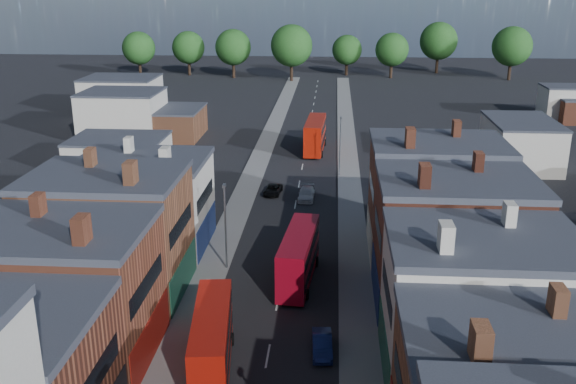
# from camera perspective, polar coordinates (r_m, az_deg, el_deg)

# --- Properties ---
(pavement_west) EXTENTS (3.00, 200.00, 0.12)m
(pavement_west) POSITION_cam_1_polar(r_m,az_deg,el_deg) (77.92, -4.02, -0.48)
(pavement_west) COLOR gray
(pavement_west) RESTS_ON ground
(pavement_east) EXTENTS (3.00, 200.00, 0.12)m
(pavement_east) POSITION_cam_1_polar(r_m,az_deg,el_deg) (77.21, 5.57, -0.71)
(pavement_east) COLOR gray
(pavement_east) RESTS_ON ground
(lamp_post_2) EXTENTS (0.25, 0.70, 8.12)m
(lamp_post_2) POSITION_cam_1_polar(r_m,az_deg,el_deg) (57.58, -5.60, -2.57)
(lamp_post_2) COLOR slate
(lamp_post_2) RESTS_ON ground
(lamp_post_3) EXTENTS (0.25, 0.70, 8.12)m
(lamp_post_3) POSITION_cam_1_polar(r_m,az_deg,el_deg) (85.47, 4.66, 4.45)
(lamp_post_3) COLOR slate
(lamp_post_3) RESTS_ON ground
(bus_0) EXTENTS (3.49, 10.35, 4.38)m
(bus_0) POSITION_cam_1_polar(r_m,az_deg,el_deg) (44.08, -6.78, -12.98)
(bus_0) COLOR #BB160A
(bus_0) RESTS_ON ground
(bus_1) EXTENTS (3.30, 10.50, 4.46)m
(bus_1) POSITION_cam_1_polar(r_m,az_deg,el_deg) (55.87, 0.96, -5.70)
(bus_1) COLOR #A3091C
(bus_1) RESTS_ON ground
(bus_2) EXTENTS (3.27, 11.45, 4.90)m
(bus_2) POSITION_cam_1_polar(r_m,az_deg,el_deg) (98.47, 2.43, 5.13)
(bus_2) COLOR #9A1406
(bus_2) RESTS_ON ground
(car_1) EXTENTS (1.60, 4.03, 1.30)m
(car_1) POSITION_cam_1_polar(r_m,az_deg,el_deg) (46.70, 3.05, -13.37)
(car_1) COLOR navy
(car_1) RESTS_ON ground
(car_2) EXTENTS (2.31, 4.26, 1.13)m
(car_2) POSITION_cam_1_polar(r_m,az_deg,el_deg) (78.89, -1.35, 0.19)
(car_2) COLOR black
(car_2) RESTS_ON ground
(car_3) EXTENTS (2.00, 4.65, 1.33)m
(car_3) POSITION_cam_1_polar(r_m,az_deg,el_deg) (77.14, 1.65, -0.17)
(car_3) COLOR silver
(car_3) RESTS_ON ground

